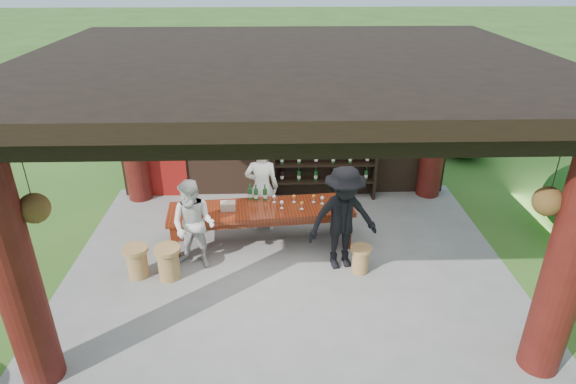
{
  "coord_description": "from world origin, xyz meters",
  "views": [
    {
      "loc": [
        -0.21,
        -6.9,
        4.77
      ],
      "look_at": [
        0.0,
        0.4,
        1.15
      ],
      "focal_mm": 30.0,
      "sensor_mm": 36.0,
      "label": 1
    }
  ],
  "objects_px": {
    "wine_shelf": "(325,156)",
    "stool_near_left": "(168,262)",
    "stool_far_left": "(137,261)",
    "tasting_table": "(261,213)",
    "stool_near_right": "(360,259)",
    "guest_man": "(343,219)",
    "napkin_basket": "(228,206)",
    "guest_woman": "(194,225)",
    "host": "(262,188)"
  },
  "relations": [
    {
      "from": "wine_shelf",
      "to": "stool_near_left",
      "type": "bearing_deg",
      "value": -134.61
    },
    {
      "from": "stool_near_left",
      "to": "stool_far_left",
      "type": "xyz_separation_m",
      "value": [
        -0.52,
        0.06,
        -0.01
      ]
    },
    {
      "from": "tasting_table",
      "to": "stool_near_right",
      "type": "relative_size",
      "value": 7.08
    },
    {
      "from": "stool_near_left",
      "to": "stool_far_left",
      "type": "bearing_deg",
      "value": 173.37
    },
    {
      "from": "wine_shelf",
      "to": "stool_near_left",
      "type": "xyz_separation_m",
      "value": [
        -2.8,
        -2.83,
        -0.67
      ]
    },
    {
      "from": "guest_man",
      "to": "wine_shelf",
      "type": "bearing_deg",
      "value": 77.84
    },
    {
      "from": "guest_man",
      "to": "napkin_basket",
      "type": "height_order",
      "value": "guest_man"
    },
    {
      "from": "wine_shelf",
      "to": "guest_woman",
      "type": "bearing_deg",
      "value": -133.92
    },
    {
      "from": "wine_shelf",
      "to": "stool_far_left",
      "type": "bearing_deg",
      "value": -140.1
    },
    {
      "from": "guest_man",
      "to": "host",
      "type": "bearing_deg",
      "value": 122.62
    },
    {
      "from": "guest_man",
      "to": "guest_woman",
      "type": "bearing_deg",
      "value": 164.81
    },
    {
      "from": "host",
      "to": "stool_near_left",
      "type": "bearing_deg",
      "value": 48.44
    },
    {
      "from": "stool_near_right",
      "to": "guest_woman",
      "type": "height_order",
      "value": "guest_woman"
    },
    {
      "from": "host",
      "to": "napkin_basket",
      "type": "xyz_separation_m",
      "value": [
        -0.58,
        -0.64,
        -0.04
      ]
    },
    {
      "from": "stool_near_right",
      "to": "guest_man",
      "type": "distance_m",
      "value": 0.75
    },
    {
      "from": "wine_shelf",
      "to": "napkin_basket",
      "type": "xyz_separation_m",
      "value": [
        -1.88,
        -1.9,
        -0.16
      ]
    },
    {
      "from": "wine_shelf",
      "to": "napkin_basket",
      "type": "height_order",
      "value": "wine_shelf"
    },
    {
      "from": "guest_man",
      "to": "tasting_table",
      "type": "bearing_deg",
      "value": 138.76
    },
    {
      "from": "stool_far_left",
      "to": "guest_man",
      "type": "height_order",
      "value": "guest_man"
    },
    {
      "from": "stool_far_left",
      "to": "stool_near_left",
      "type": "bearing_deg",
      "value": -6.63
    },
    {
      "from": "guest_woman",
      "to": "guest_man",
      "type": "bearing_deg",
      "value": 13.55
    },
    {
      "from": "stool_near_left",
      "to": "host",
      "type": "height_order",
      "value": "host"
    },
    {
      "from": "wine_shelf",
      "to": "napkin_basket",
      "type": "relative_size",
      "value": 8.49
    },
    {
      "from": "tasting_table",
      "to": "stool_near_right",
      "type": "bearing_deg",
      "value": -28.75
    },
    {
      "from": "stool_near_right",
      "to": "host",
      "type": "height_order",
      "value": "host"
    },
    {
      "from": "tasting_table",
      "to": "host",
      "type": "distance_m",
      "value": 0.63
    },
    {
      "from": "guest_woman",
      "to": "stool_near_right",
      "type": "bearing_deg",
      "value": 9.86
    },
    {
      "from": "stool_near_left",
      "to": "guest_woman",
      "type": "distance_m",
      "value": 0.71
    },
    {
      "from": "wine_shelf",
      "to": "guest_man",
      "type": "bearing_deg",
      "value": -88.85
    },
    {
      "from": "tasting_table",
      "to": "stool_near_right",
      "type": "xyz_separation_m",
      "value": [
        1.65,
        -0.91,
        -0.38
      ]
    },
    {
      "from": "stool_near_right",
      "to": "host",
      "type": "xyz_separation_m",
      "value": [
        -1.65,
        1.49,
        0.61
      ]
    },
    {
      "from": "guest_woman",
      "to": "wine_shelf",
      "type": "bearing_deg",
      "value": 61.51
    },
    {
      "from": "guest_man",
      "to": "napkin_basket",
      "type": "distance_m",
      "value": 2.05
    },
    {
      "from": "host",
      "to": "guest_woman",
      "type": "relative_size",
      "value": 1.1
    },
    {
      "from": "stool_near_left",
      "to": "guest_man",
      "type": "height_order",
      "value": "guest_man"
    },
    {
      "from": "tasting_table",
      "to": "host",
      "type": "bearing_deg",
      "value": 89.57
    },
    {
      "from": "napkin_basket",
      "to": "tasting_table",
      "type": "bearing_deg",
      "value": 5.02
    },
    {
      "from": "wine_shelf",
      "to": "napkin_basket",
      "type": "distance_m",
      "value": 2.68
    },
    {
      "from": "tasting_table",
      "to": "stool_near_left",
      "type": "height_order",
      "value": "tasting_table"
    },
    {
      "from": "stool_near_left",
      "to": "stool_far_left",
      "type": "relative_size",
      "value": 1.05
    },
    {
      "from": "guest_woman",
      "to": "napkin_basket",
      "type": "distance_m",
      "value": 0.78
    },
    {
      "from": "wine_shelf",
      "to": "guest_woman",
      "type": "xyz_separation_m",
      "value": [
        -2.4,
        -2.49,
        -0.19
      ]
    },
    {
      "from": "tasting_table",
      "to": "host",
      "type": "relative_size",
      "value": 1.93
    },
    {
      "from": "stool_near_left",
      "to": "host",
      "type": "distance_m",
      "value": 2.24
    },
    {
      "from": "stool_near_right",
      "to": "guest_man",
      "type": "xyz_separation_m",
      "value": [
        -0.3,
        0.19,
        0.66
      ]
    },
    {
      "from": "stool_near_right",
      "to": "napkin_basket",
      "type": "height_order",
      "value": "napkin_basket"
    },
    {
      "from": "tasting_table",
      "to": "stool_far_left",
      "type": "relative_size",
      "value": 6.08
    },
    {
      "from": "host",
      "to": "guest_man",
      "type": "distance_m",
      "value": 1.88
    },
    {
      "from": "stool_far_left",
      "to": "wine_shelf",
      "type": "bearing_deg",
      "value": 39.9
    },
    {
      "from": "stool_near_right",
      "to": "napkin_basket",
      "type": "relative_size",
      "value": 1.81
    }
  ]
}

